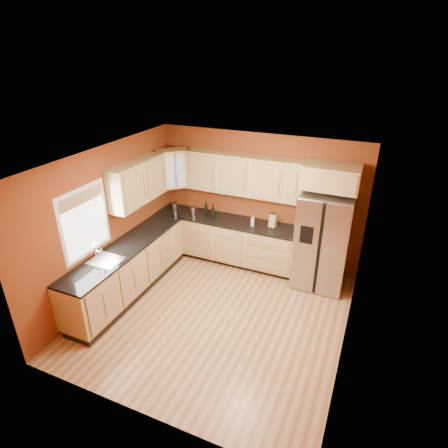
{
  "coord_description": "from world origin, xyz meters",
  "views": [
    {
      "loc": [
        2.07,
        -4.43,
        4.04
      ],
      "look_at": [
        -0.25,
        0.9,
        1.23
      ],
      "focal_mm": 30.0,
      "sensor_mm": 36.0,
      "label": 1
    }
  ],
  "objects_px": {
    "refrigerator": "(323,240)",
    "knife_block": "(273,221)",
    "wine_bottle_a": "(213,211)",
    "soap_dispenser": "(253,221)",
    "canister_left": "(193,211)"
  },
  "relations": [
    {
      "from": "wine_bottle_a",
      "to": "knife_block",
      "type": "height_order",
      "value": "wine_bottle_a"
    },
    {
      "from": "refrigerator",
      "to": "knife_block",
      "type": "bearing_deg",
      "value": 172.82
    },
    {
      "from": "refrigerator",
      "to": "knife_block",
      "type": "relative_size",
      "value": 7.24
    },
    {
      "from": "refrigerator",
      "to": "wine_bottle_a",
      "type": "bearing_deg",
      "value": 179.76
    },
    {
      "from": "refrigerator",
      "to": "soap_dispenser",
      "type": "xyz_separation_m",
      "value": [
        -1.32,
        0.0,
        0.13
      ]
    },
    {
      "from": "refrigerator",
      "to": "soap_dispenser",
      "type": "relative_size",
      "value": 8.81
    },
    {
      "from": "wine_bottle_a",
      "to": "refrigerator",
      "type": "bearing_deg",
      "value": -0.24
    },
    {
      "from": "canister_left",
      "to": "knife_block",
      "type": "height_order",
      "value": "knife_block"
    },
    {
      "from": "refrigerator",
      "to": "soap_dispenser",
      "type": "height_order",
      "value": "refrigerator"
    },
    {
      "from": "wine_bottle_a",
      "to": "knife_block",
      "type": "xyz_separation_m",
      "value": [
        1.19,
        0.11,
        -0.03
      ]
    },
    {
      "from": "wine_bottle_a",
      "to": "knife_block",
      "type": "distance_m",
      "value": 1.19
    },
    {
      "from": "refrigerator",
      "to": "wine_bottle_a",
      "type": "distance_m",
      "value": 2.16
    },
    {
      "from": "knife_block",
      "to": "soap_dispenser",
      "type": "height_order",
      "value": "knife_block"
    },
    {
      "from": "wine_bottle_a",
      "to": "canister_left",
      "type": "bearing_deg",
      "value": -177.7
    },
    {
      "from": "wine_bottle_a",
      "to": "knife_block",
      "type": "bearing_deg",
      "value": 5.37
    }
  ]
}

